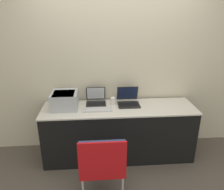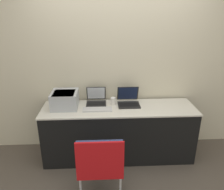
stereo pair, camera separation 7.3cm
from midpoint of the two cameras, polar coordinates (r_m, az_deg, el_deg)
The scene contains 9 objects.
ground_plane at distance 3.25m, azimuth 2.76°, elevation -18.26°, with size 14.00×14.00×0.00m, color brown.
wall_back at distance 3.26m, azimuth 2.05°, elevation 7.59°, with size 8.00×0.05×2.60m.
table at distance 3.26m, azimuth 2.39°, elevation -9.62°, with size 2.16×0.60×0.79m.
printer at distance 3.11m, azimuth -11.58°, elevation -1.01°, with size 0.36×0.38×0.22m.
laptop_left at distance 3.20m, azimuth -3.51°, elevation -1.29°, with size 0.28×0.29×0.23m.
laptop_right at distance 3.18m, azimuth 4.97°, elevation -1.47°, with size 0.31×0.31×0.24m.
external_keyboard at distance 3.00m, azimuth -3.14°, elevation -3.79°, with size 0.40×0.14×0.02m.
coffee_cup at distance 3.15m, azimuth 0.97°, elevation -1.61°, with size 0.07×0.07×0.11m.
chair at distance 2.46m, azimuth -2.24°, elevation -17.04°, with size 0.49×0.49×0.87m.
Camera 2 is at (-0.24, -2.50, 2.07)m, focal length 35.00 mm.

